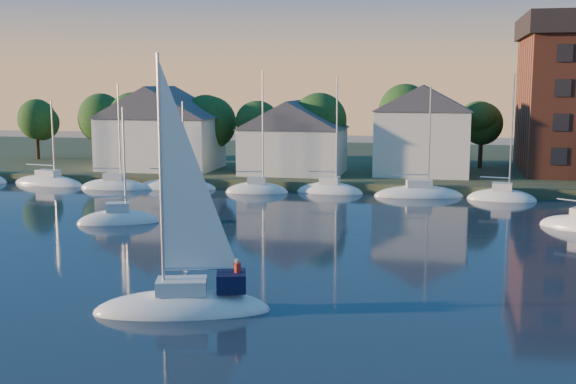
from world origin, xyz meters
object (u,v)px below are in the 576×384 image
(clubhouse_west, at_px, (161,127))
(clubhouse_east, at_px, (422,129))
(clubhouse_centre, at_px, (293,136))
(drifting_sailboat_left, at_px, (118,222))
(hero_sailboat, at_px, (185,301))

(clubhouse_west, xyz_separation_m, clubhouse_east, (30.00, 1.00, 0.07))
(clubhouse_centre, relative_size, drifting_sailboat_left, 1.13)
(clubhouse_east, bearing_deg, clubhouse_west, -178.09)
(clubhouse_east, bearing_deg, hero_sailboat, -101.54)
(clubhouse_east, height_order, hero_sailboat, hero_sailboat)
(clubhouse_east, bearing_deg, clubhouse_centre, -171.87)
(clubhouse_west, bearing_deg, clubhouse_east, 1.91)
(clubhouse_centre, height_order, clubhouse_east, clubhouse_east)
(clubhouse_east, distance_m, hero_sailboat, 49.64)
(clubhouse_east, relative_size, hero_sailboat, 0.78)
(clubhouse_west, xyz_separation_m, hero_sailboat, (20.13, -47.35, -5.36))
(clubhouse_west, bearing_deg, drifting_sailboat_left, -75.19)
(clubhouse_centre, bearing_deg, clubhouse_east, 8.13)
(clubhouse_west, bearing_deg, clubhouse_centre, -3.58)
(hero_sailboat, bearing_deg, clubhouse_centre, -100.84)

